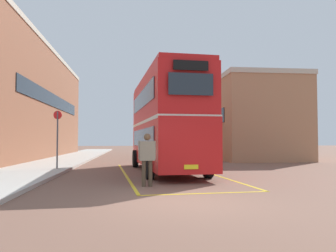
# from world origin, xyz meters

# --- Properties ---
(ground_plane) EXTENTS (135.60, 135.60, 0.00)m
(ground_plane) POSITION_xyz_m (0.00, 14.40, 0.00)
(ground_plane) COLOR brown
(sidewalk_left) EXTENTS (4.00, 57.60, 0.14)m
(sidewalk_left) POSITION_xyz_m (-6.50, 16.80, 0.07)
(sidewalk_left) COLOR #B2ADA3
(sidewalk_left) RESTS_ON ground
(brick_building_left) EXTENTS (6.09, 26.08, 9.43)m
(brick_building_left) POSITION_xyz_m (-11.08, 21.55, 4.72)
(brick_building_left) COLOR brown
(brick_building_left) RESTS_ON ground
(depot_building_right) EXTENTS (6.39, 15.04, 6.65)m
(depot_building_right) POSITION_xyz_m (8.63, 21.39, 3.33)
(depot_building_right) COLOR #AD7A56
(depot_building_right) RESTS_ON ground
(double_decker_bus) EXTENTS (3.34, 10.11, 4.75)m
(double_decker_bus) POSITION_xyz_m (0.35, 8.19, 2.51)
(double_decker_bus) COLOR black
(double_decker_bus) RESTS_ON ground
(single_deck_bus) EXTENTS (3.38, 9.94, 3.02)m
(single_deck_bus) POSITION_xyz_m (3.59, 24.28, 1.64)
(single_deck_bus) COLOR black
(single_deck_bus) RESTS_ON ground
(pedestrian_boarding) EXTENTS (0.60, 0.28, 1.81)m
(pedestrian_boarding) POSITION_xyz_m (-0.81, 2.93, 1.07)
(pedestrian_boarding) COLOR #473828
(pedestrian_boarding) RESTS_ON ground
(bus_stop_sign) EXTENTS (0.44, 0.12, 2.95)m
(bus_stop_sign) POSITION_xyz_m (-5.12, 9.01, 1.90)
(bus_stop_sign) COLOR #4C4C51
(bus_stop_sign) RESTS_ON sidewalk_left
(bay_marking_yellow) EXTENTS (5.10, 12.28, 0.01)m
(bay_marking_yellow) POSITION_xyz_m (0.43, 6.33, 0.00)
(bay_marking_yellow) COLOR gold
(bay_marking_yellow) RESTS_ON ground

